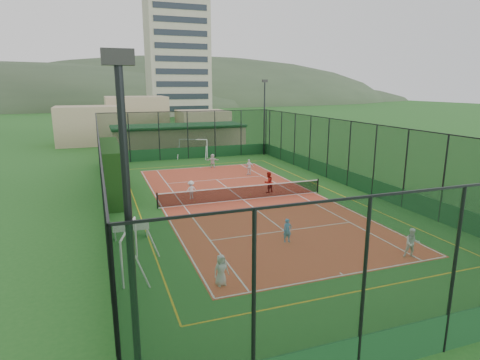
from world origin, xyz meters
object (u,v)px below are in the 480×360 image
object	(u,v)px
child_far_left	(191,190)
coach	(268,182)
child_near_left	(221,270)
child_far_right	(249,167)
futsal_goal_far	(193,149)
floodlight_ne	(264,118)
floodlight_sw	(131,256)
child_near_mid	(287,230)
child_near_right	(412,243)
white_bench	(131,229)
child_far_back	(213,161)
clubhouse	(179,138)
apartment_tower	(177,56)
futsal_goal_near	(129,250)

from	to	relation	value
child_far_left	coach	bearing A→B (deg)	168.04
child_near_left	child_far_right	bearing A→B (deg)	57.79
futsal_goal_far	child_far_right	bearing A→B (deg)	-51.02
floodlight_ne	child_near_left	world-z (taller)	floodlight_ne
coach	child_near_left	bearing A→B (deg)	38.94
floodlight_sw	child_near_mid	distance (m)	12.41
child_far_right	child_near_left	bearing A→B (deg)	66.40
child_near_right	child_far_left	bearing A→B (deg)	147.75
coach	child_near_right	bearing A→B (deg)	76.84
white_bench	child_near_left	xyz separation A→B (m)	(2.86, -6.33, 0.14)
child_near_right	child_far_left	world-z (taller)	child_near_right
floodlight_ne	floodlight_sw	bearing A→B (deg)	-117.39
coach	child_far_right	bearing A→B (deg)	-117.78
white_bench	child_far_left	distance (m)	7.54
child_near_mid	child_far_back	bearing A→B (deg)	91.37
child_far_back	child_near_mid	bearing A→B (deg)	102.01
child_far_back	coach	distance (m)	10.20
clubhouse	child_near_right	xyz separation A→B (m)	(3.90, -33.41, -0.88)
child_near_left	child_far_left	size ratio (longest dim) A/B	0.98
apartment_tower	child_near_right	world-z (taller)	apartment_tower
apartment_tower	futsal_goal_far	world-z (taller)	apartment_tower
apartment_tower	futsal_goal_near	size ratio (longest dim) A/B	10.16
floodlight_ne	child_near_right	distance (m)	28.61
white_bench	child_far_right	xyz separation A→B (m)	(11.01, 11.84, 0.20)
coach	clubhouse	bearing A→B (deg)	-103.44
futsal_goal_near	child_far_right	world-z (taller)	futsal_goal_near
clubhouse	child_near_mid	bearing A→B (deg)	-91.05
white_bench	coach	size ratio (longest dim) A/B	1.16
floodlight_ne	child_far_right	world-z (taller)	floodlight_ne
child_near_right	coach	distance (m)	12.70
futsal_goal_far	child_far_back	size ratio (longest dim) A/B	2.31
floodlight_sw	futsal_goal_far	world-z (taller)	floodlight_sw
futsal_goal_near	child_near_right	bearing A→B (deg)	-87.31
child_far_right	coach	bearing A→B (deg)	82.77
apartment_tower	floodlight_sw	bearing A→B (deg)	-101.80
child_far_right	coach	world-z (taller)	coach
apartment_tower	child_near_left	size ratio (longest dim) A/B	23.95
floodlight_sw	futsal_goal_near	xyz separation A→B (m)	(0.43, 8.03, -3.17)
floodlight_ne	apartment_tower	distance (m)	66.39
child_near_mid	child_far_back	distance (m)	19.21
clubhouse	futsal_goal_far	world-z (taller)	clubhouse
apartment_tower	child_far_right	bearing A→B (deg)	-96.70
child_near_left	floodlight_ne	bearing A→B (deg)	55.79
floodlight_ne	coach	xyz separation A→B (m)	(-6.21, -15.40, -3.35)
apartment_tower	child_far_back	xyz separation A→B (m)	(-10.93, -70.69, -14.32)
clubhouse	coach	bearing A→B (deg)	-83.46
child_far_left	child_far_right	size ratio (longest dim) A/B	0.92
floodlight_ne	white_bench	size ratio (longest dim) A/B	4.64
child_near_right	child_far_left	size ratio (longest dim) A/B	1.08
child_near_left	child_far_right	xyz separation A→B (m)	(8.15, 18.17, 0.07)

